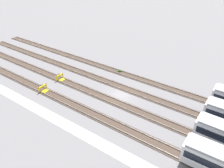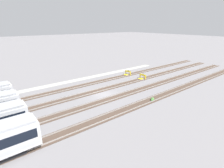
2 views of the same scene
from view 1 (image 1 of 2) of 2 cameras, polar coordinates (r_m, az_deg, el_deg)
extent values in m
plane|color=slate|center=(42.03, 2.26, -2.91)|extent=(400.00, 400.00, 0.00)
cube|color=#9E9E93|center=(34.79, -8.74, -12.14)|extent=(54.00, 2.00, 0.01)
cube|color=#47382D|center=(37.20, -4.07, -8.27)|extent=(90.00, 2.23, 0.06)
cube|color=gray|center=(37.56, -3.39, -7.57)|extent=(90.00, 0.07, 0.15)
cube|color=gray|center=(36.72, -4.77, -8.73)|extent=(90.00, 0.07, 0.15)
cube|color=#47382D|center=(40.32, 0.33, -4.54)|extent=(90.00, 2.24, 0.06)
cube|color=gray|center=(40.74, 0.91, -3.93)|extent=(90.00, 0.07, 0.15)
cube|color=gray|center=(39.78, -0.26, -4.92)|extent=(90.00, 0.07, 0.15)
cube|color=#47382D|center=(43.78, 4.03, -1.35)|extent=(90.00, 2.24, 0.06)
cube|color=gray|center=(44.25, 4.52, -0.82)|extent=(90.00, 0.07, 0.15)
cube|color=gray|center=(43.20, 3.54, -1.66)|extent=(90.00, 0.07, 0.15)
cube|color=#47382D|center=(47.51, 7.16, 1.36)|extent=(90.00, 2.23, 0.06)
cube|color=gray|center=(48.02, 7.58, 1.83)|extent=(90.00, 0.07, 0.15)
cube|color=gray|center=(46.91, 6.75, 1.11)|extent=(90.00, 0.07, 0.15)
cube|color=red|center=(42.33, 25.14, -1.09)|extent=(0.08, 0.70, 0.56)
cube|color=red|center=(38.22, 23.53, -4.36)|extent=(0.08, 0.70, 0.56)
cube|color=red|center=(34.28, 21.51, -8.42)|extent=(0.09, 0.70, 0.56)
cube|color=black|center=(35.78, 25.88, -13.49)|extent=(3.63, 2.28, 0.70)
cube|color=red|center=(30.32, 18.69, -13.93)|extent=(0.09, 0.70, 0.56)
cube|color=black|center=(32.09, 23.83, -19.27)|extent=(3.64, 2.30, 0.70)
cube|color=yellow|center=(45.56, -16.82, -0.53)|extent=(0.18, 0.18, 1.15)
cube|color=yellow|center=(44.67, -18.53, -1.55)|extent=(0.18, 0.18, 1.15)
cube|color=yellow|center=(44.89, -17.75, -0.58)|extent=(0.27, 2.00, 0.30)
cube|color=yellow|center=(44.98, -17.11, -1.77)|extent=(1.11, 1.09, 0.18)
cube|color=black|center=(45.01, -17.90, -0.51)|extent=(0.13, 0.60, 0.44)
cube|color=yellow|center=(48.52, -12.75, 2.21)|extent=(0.18, 0.18, 1.15)
cube|color=yellow|center=(47.51, -14.29, 1.31)|extent=(0.18, 0.18, 1.15)
cube|color=yellow|center=(47.81, -13.57, 2.21)|extent=(0.25, 2.00, 0.30)
cube|color=yellow|center=(47.88, -12.99, 1.08)|extent=(1.10, 1.08, 0.18)
cube|color=black|center=(47.93, -13.72, 2.27)|extent=(0.12, 0.60, 0.44)
sphere|color=#4C7F3D|center=(49.94, 1.99, 3.56)|extent=(0.64, 0.64, 0.64)
sphere|color=#4C7F3D|center=(49.94, 2.35, 3.42)|extent=(0.44, 0.44, 0.44)
sphere|color=#4C7F3D|center=(49.98, 1.66, 3.40)|extent=(0.36, 0.36, 0.36)
camera|label=2|loc=(56.54, 35.89, 15.39)|focal=28.00mm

